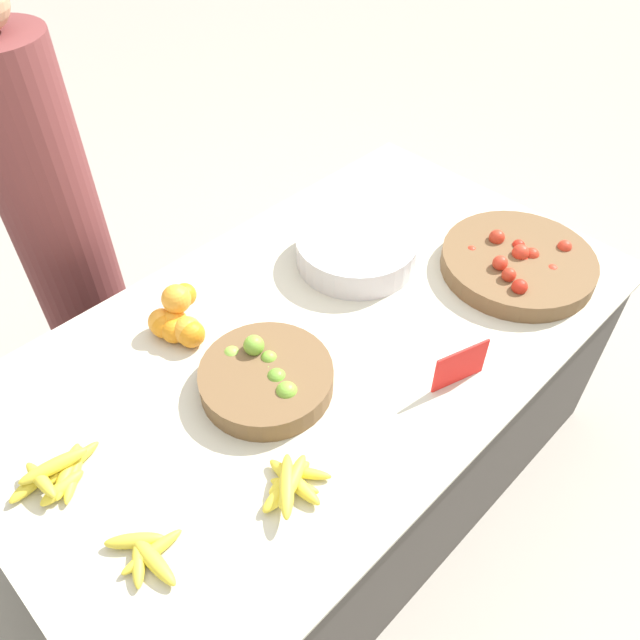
{
  "coord_description": "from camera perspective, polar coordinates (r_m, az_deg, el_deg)",
  "views": [
    {
      "loc": [
        -0.84,
        -0.84,
        1.99
      ],
      "look_at": [
        0.0,
        0.0,
        0.78
      ],
      "focal_mm": 35.0,
      "sensor_mm": 36.0,
      "label": 1
    }
  ],
  "objects": [
    {
      "name": "ground_plane",
      "position": [
        2.32,
        -0.0,
        -13.76
      ],
      "size": [
        12.0,
        12.0,
        0.0
      ],
      "primitive_type": "plane",
      "color": "#ADA599"
    },
    {
      "name": "market_table",
      "position": [
        2.01,
        -0.0,
        -8.37
      ],
      "size": [
        1.85,
        1.07,
        0.73
      ],
      "color": "#4C4742",
      "rests_on": "ground_plane"
    },
    {
      "name": "lime_bowl",
      "position": [
        1.58,
        -4.97,
        -5.29
      ],
      "size": [
        0.34,
        0.34,
        0.11
      ],
      "color": "brown",
      "rests_on": "market_table"
    },
    {
      "name": "tomato_basket",
      "position": [
        1.99,
        17.65,
        5.01
      ],
      "size": [
        0.46,
        0.46,
        0.1
      ],
      "color": "brown",
      "rests_on": "market_table"
    },
    {
      "name": "orange_pile",
      "position": [
        1.74,
        -12.98,
        -0.05
      ],
      "size": [
        0.16,
        0.17,
        0.14
      ],
      "color": "orange",
      "rests_on": "market_table"
    },
    {
      "name": "metal_bowl",
      "position": [
        1.93,
        3.35,
        6.48
      ],
      "size": [
        0.37,
        0.37,
        0.09
      ],
      "color": "silver",
      "rests_on": "market_table"
    },
    {
      "name": "price_sign",
      "position": [
        1.61,
        12.69,
        -4.12
      ],
      "size": [
        0.15,
        0.05,
        0.12
      ],
      "rotation": [
        0.0,
        0.0,
        -0.31
      ],
      "color": "red",
      "rests_on": "market_table"
    },
    {
      "name": "banana_bunch_front_left",
      "position": [
        1.55,
        -22.84,
        -12.84
      ],
      "size": [
        0.23,
        0.15,
        0.06
      ],
      "color": "yellow",
      "rests_on": "market_table"
    },
    {
      "name": "banana_bunch_front_center",
      "position": [
        1.42,
        -2.66,
        -14.65
      ],
      "size": [
        0.18,
        0.16,
        0.06
      ],
      "color": "yellow",
      "rests_on": "market_table"
    },
    {
      "name": "banana_bunch_middle_left",
      "position": [
        1.4,
        -15.68,
        -19.82
      ],
      "size": [
        0.15,
        0.19,
        0.03
      ],
      "color": "yellow",
      "rests_on": "market_table"
    },
    {
      "name": "vendor_person",
      "position": [
        2.2,
        -22.29,
        6.41
      ],
      "size": [
        0.29,
        0.29,
        1.54
      ],
      "color": "brown",
      "rests_on": "ground_plane"
    }
  ]
}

